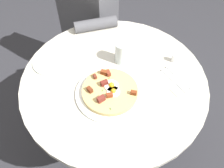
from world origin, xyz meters
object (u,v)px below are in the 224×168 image
at_px(knife, 178,77).
at_px(salt_shaker, 174,58).
at_px(fork, 173,80).
at_px(person_seated, 90,29).
at_px(dining_table, 114,98).
at_px(water_glass, 122,53).
at_px(breakfast_pizza, 110,91).
at_px(bread_plate, 50,62).
at_px(pizza_plate, 110,93).

height_order(knife, salt_shaker, salt_shaker).
relative_size(fork, knife, 1.00).
xyz_separation_m(person_seated, salt_shaker, (-0.72, 0.16, 0.25)).
distance_m(dining_table, water_glass, 0.27).
bearing_deg(breakfast_pizza, water_glass, -71.26).
xyz_separation_m(knife, water_glass, (0.31, 0.07, 0.06)).
height_order(breakfast_pizza, bread_plate, breakfast_pizza).
relative_size(dining_table, fork, 5.35).
bearing_deg(dining_table, pizza_plate, 112.17).
bearing_deg(person_seated, fork, 159.69).
bearing_deg(pizza_plate, bread_plate, 1.91).
distance_m(bread_plate, water_glass, 0.39).
relative_size(person_seated, water_glass, 8.98).
bearing_deg(breakfast_pizza, knife, -130.09).
bearing_deg(fork, salt_shaker, 136.01).
bearing_deg(knife, fork, -90.00).
bearing_deg(fork, bread_plate, -136.06).
distance_m(pizza_plate, knife, 0.37).
distance_m(breakfast_pizza, bread_plate, 0.38).
xyz_separation_m(breakfast_pizza, bread_plate, (0.38, 0.01, -0.02)).
distance_m(dining_table, bread_plate, 0.41).
relative_size(knife, water_glass, 1.42).
height_order(breakfast_pizza, salt_shaker, breakfast_pizza).
height_order(breakfast_pizza, knife, breakfast_pizza).
bearing_deg(breakfast_pizza, pizza_plate, 157.22).
relative_size(breakfast_pizza, bread_plate, 1.44).
distance_m(bread_plate, salt_shaker, 0.67).
bearing_deg(person_seated, dining_table, 139.44).
relative_size(pizza_plate, salt_shaker, 7.35).
bearing_deg(water_glass, dining_table, 106.81).
height_order(dining_table, fork, fork).
bearing_deg(dining_table, breakfast_pizza, 111.57).
bearing_deg(breakfast_pizza, dining_table, -68.43).
bearing_deg(salt_shaker, water_glass, 34.63).
distance_m(bread_plate, knife, 0.69).
height_order(dining_table, salt_shaker, salt_shaker).
relative_size(dining_table, person_seated, 0.85).
xyz_separation_m(dining_table, breakfast_pizza, (-0.03, 0.09, 0.20)).
bearing_deg(person_seated, water_glass, 146.61).
height_order(pizza_plate, knife, pizza_plate).
distance_m(breakfast_pizza, water_glass, 0.23).
bearing_deg(pizza_plate, salt_shaker, -113.00).
bearing_deg(knife, person_seated, -177.11).
height_order(person_seated, bread_plate, person_seated).
bearing_deg(person_seated, knife, 162.15).
distance_m(dining_table, pizza_plate, 0.20).
distance_m(pizza_plate, breakfast_pizza, 0.02).
distance_m(pizza_plate, fork, 0.33).
xyz_separation_m(dining_table, bread_plate, (0.35, 0.10, 0.18)).
bearing_deg(dining_table, water_glass, -73.19).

